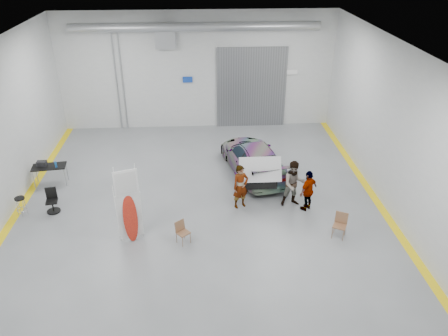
{
  "coord_description": "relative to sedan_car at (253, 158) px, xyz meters",
  "views": [
    {
      "loc": [
        0.06,
        -13.92,
        9.2
      ],
      "look_at": [
        0.91,
        0.33,
        1.5
      ],
      "focal_mm": 35.0,
      "sensor_mm": 36.0,
      "label": 1
    }
  ],
  "objects": [
    {
      "name": "ground",
      "position": [
        -2.31,
        -2.67,
        -0.69
      ],
      "size": [
        16.0,
        16.0,
        0.0
      ],
      "primitive_type": "plane",
      "color": "slate",
      "rests_on": "ground"
    },
    {
      "name": "room_shell",
      "position": [
        -2.07,
        -0.45,
        3.39
      ],
      "size": [
        14.02,
        16.18,
        6.01
      ],
      "color": "#BBBEBF",
      "rests_on": "ground"
    },
    {
      "name": "sedan_car",
      "position": [
        0.0,
        0.0,
        0.0
      ],
      "size": [
        2.87,
        5.05,
        1.38
      ],
      "primitive_type": "imported",
      "rotation": [
        0.0,
        0.0,
        3.35
      ],
      "color": "white",
      "rests_on": "ground"
    },
    {
      "name": "person_a",
      "position": [
        -0.8,
        -2.68,
        0.18
      ],
      "size": [
        0.75,
        0.63,
        1.74
      ],
      "primitive_type": "imported",
      "rotation": [
        0.0,
        0.0,
        0.4
      ],
      "color": "#846348",
      "rests_on": "ground"
    },
    {
      "name": "person_b",
      "position": [
        1.21,
        -2.68,
        0.23
      ],
      "size": [
        0.96,
        0.77,
        1.85
      ],
      "primitive_type": "imported",
      "rotation": [
        0.0,
        0.0,
        0.08
      ],
      "color": "#476683",
      "rests_on": "ground"
    },
    {
      "name": "person_c",
      "position": [
        1.69,
        -3.01,
        0.13
      ],
      "size": [
        0.97,
        0.91,
        1.63
      ],
      "primitive_type": "imported",
      "rotation": [
        0.0,
        0.0,
        3.85
      ],
      "color": "brown",
      "rests_on": "ground"
    },
    {
      "name": "surfboard_display",
      "position": [
        -4.71,
        -4.52,
        0.46
      ],
      "size": [
        0.77,
        0.39,
        2.84
      ],
      "rotation": [
        0.0,
        0.0,
        0.32
      ],
      "color": "white",
      "rests_on": "ground"
    },
    {
      "name": "folding_chair_near",
      "position": [
        -2.91,
        -4.78,
        -0.44
      ],
      "size": [
        0.53,
        0.59,
        0.8
      ],
      "rotation": [
        0.0,
        0.0,
        0.68
      ],
      "color": "brown",
      "rests_on": "ground"
    },
    {
      "name": "folding_chair_far",
      "position": [
        2.39,
        -4.76,
        -0.41
      ],
      "size": [
        0.56,
        0.61,
        0.89
      ],
      "rotation": [
        0.0,
        0.0,
        -0.48
      ],
      "color": "brown",
      "rests_on": "ground"
    },
    {
      "name": "shop_stool",
      "position": [
        -8.87,
        -2.77,
        -0.32
      ],
      "size": [
        0.38,
        0.38,
        0.74
      ],
      "rotation": [
        0.0,
        0.0,
        0.35
      ],
      "color": "black",
      "rests_on": "ground"
    },
    {
      "name": "work_table",
      "position": [
        -8.52,
        -0.52,
        0.15
      ],
      "size": [
        1.4,
        0.82,
        1.09
      ],
      "rotation": [
        0.0,
        0.0,
        0.12
      ],
      "color": "gray",
      "rests_on": "ground"
    },
    {
      "name": "office_chair",
      "position": [
        -7.8,
        -2.58,
        -0.28
      ],
      "size": [
        0.5,
        0.5,
        0.93
      ],
      "rotation": [
        0.0,
        0.0,
        0.16
      ],
      "color": "black",
      "rests_on": "ground"
    },
    {
      "name": "trunk_lid",
      "position": [
        0.0,
        -2.13,
        0.71
      ],
      "size": [
        1.61,
        0.98,
        0.04
      ],
      "primitive_type": "cube",
      "color": "silver",
      "rests_on": "sedan_car"
    }
  ]
}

